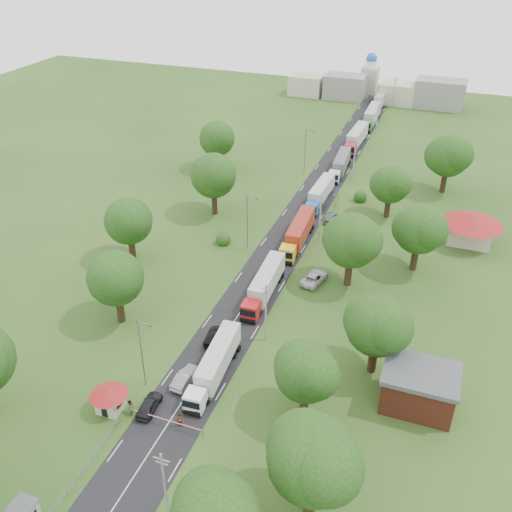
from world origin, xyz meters
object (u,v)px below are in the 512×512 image
at_px(pedestrian_near, 180,421).
at_px(car_lane_mid, 186,378).
at_px(guard_booth, 109,396).
at_px(info_sign, 337,195).
at_px(truck_0, 215,364).
at_px(car_lane_front, 149,405).
at_px(boom_barrier, 155,417).

bearing_deg(pedestrian_near, car_lane_mid, 83.13).
relative_size(guard_booth, info_sign, 1.07).
bearing_deg(truck_0, car_lane_mid, -142.92).
xyz_separation_m(guard_booth, info_sign, (12.40, 60.00, 0.84)).
relative_size(car_lane_front, car_lane_mid, 0.92).
distance_m(info_sign, truck_0, 50.83).
distance_m(guard_booth, truck_0, 13.08).
bearing_deg(info_sign, car_lane_front, -97.98).
relative_size(guard_booth, pedestrian_near, 2.55).
height_order(truck_0, pedestrian_near, truck_0).
bearing_deg(boom_barrier, truck_0, 70.03).
bearing_deg(guard_booth, info_sign, 78.32).
bearing_deg(truck_0, info_sign, 86.41).
relative_size(boom_barrier, info_sign, 2.25).
height_order(boom_barrier, pedestrian_near, pedestrian_near).
distance_m(car_lane_front, pedestrian_near, 4.56).
height_order(boom_barrier, guard_booth, guard_booth).
bearing_deg(guard_booth, truck_0, 45.20).
height_order(boom_barrier, car_lane_front, car_lane_front).
xyz_separation_m(boom_barrier, car_lane_front, (-1.64, 1.50, -0.12)).
relative_size(truck_0, car_lane_front, 3.03).
height_order(guard_booth, car_lane_front, guard_booth).
relative_size(info_sign, car_lane_mid, 0.83).
xyz_separation_m(info_sign, car_lane_front, (-8.20, -58.50, -2.23)).
xyz_separation_m(boom_barrier, pedestrian_near, (2.81, 0.50, -0.03)).
distance_m(boom_barrier, truck_0, 9.94).
bearing_deg(truck_0, boom_barrier, -109.97).
distance_m(boom_barrier, pedestrian_near, 2.85).
height_order(info_sign, pedestrian_near, info_sign).
height_order(truck_0, car_lane_front, truck_0).
relative_size(info_sign, pedestrian_near, 2.38).
bearing_deg(info_sign, guard_booth, -101.68).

